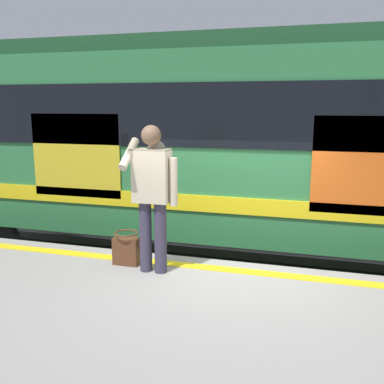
% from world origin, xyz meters
% --- Properties ---
extents(ground_plane, '(25.09, 25.09, 0.00)m').
position_xyz_m(ground_plane, '(0.00, 0.00, 0.00)').
color(ground_plane, '#4C4742').
extents(safety_line, '(11.77, 0.16, 0.01)m').
position_xyz_m(safety_line, '(0.00, 0.30, 1.11)').
color(safety_line, yellow).
rests_on(safety_line, platform).
extents(track_rail_near, '(15.61, 0.08, 0.16)m').
position_xyz_m(track_rail_near, '(0.00, -1.64, 0.08)').
color(track_rail_near, slate).
rests_on(track_rail_near, ground).
extents(track_rail_far, '(15.61, 0.08, 0.16)m').
position_xyz_m(track_rail_far, '(0.00, -3.08, 0.08)').
color(track_rail_far, slate).
rests_on(track_rail_far, ground).
extents(train_carriage, '(12.16, 2.88, 3.83)m').
position_xyz_m(train_carriage, '(0.47, -2.36, 2.45)').
color(train_carriage, '#2D723F').
rests_on(train_carriage, ground).
extents(passenger, '(0.57, 0.55, 1.67)m').
position_xyz_m(passenger, '(0.76, 0.56, 2.09)').
color(passenger, '#383347').
rests_on(passenger, platform).
extents(handbag, '(0.31, 0.28, 0.40)m').
position_xyz_m(handbag, '(1.16, 0.45, 1.29)').
color(handbag, '#59331E').
rests_on(handbag, platform).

